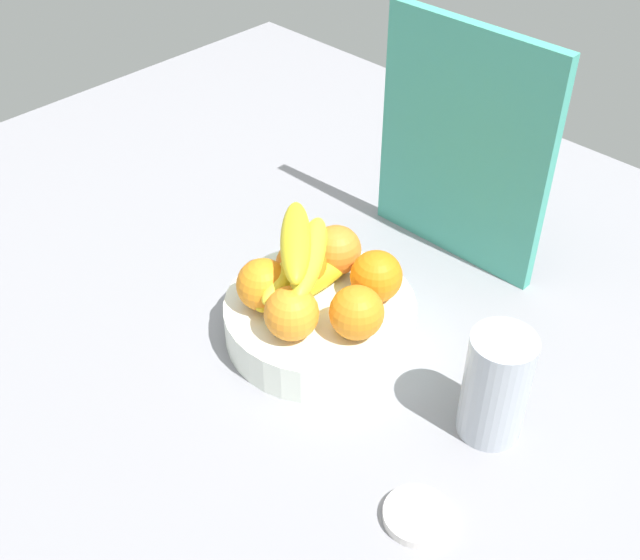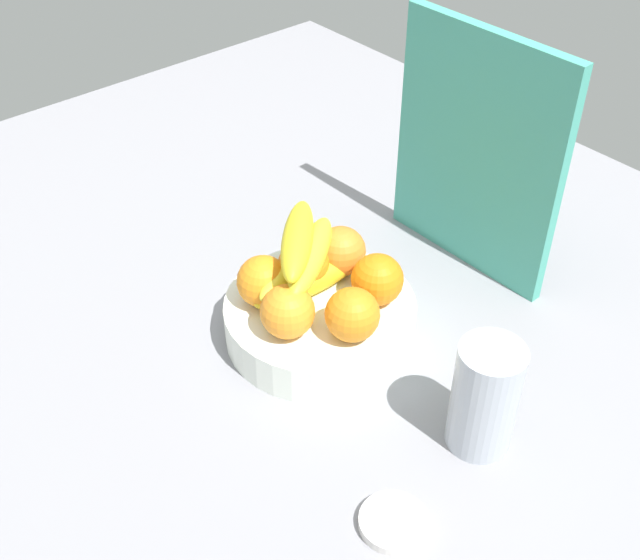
{
  "view_description": "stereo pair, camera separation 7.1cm",
  "coord_description": "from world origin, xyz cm",
  "px_view_note": "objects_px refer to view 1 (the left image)",
  "views": [
    {
      "loc": [
        52.59,
        -57.61,
        75.28
      ],
      "look_at": [
        -3.01,
        -0.89,
        9.62
      ],
      "focal_mm": 44.55,
      "sensor_mm": 36.0,
      "label": 1
    },
    {
      "loc": [
        57.45,
        -52.4,
        75.28
      ],
      "look_at": [
        -3.01,
        -0.89,
        9.62
      ],
      "focal_mm": 44.55,
      "sensor_mm": 36.0,
      "label": 2
    }
  ],
  "objects_px": {
    "orange_top_stack": "(292,313)",
    "orange_back_right": "(263,285)",
    "fruit_bowl": "(320,319)",
    "orange_center": "(336,250)",
    "banana_bunch": "(302,262)",
    "jar_lid": "(417,516)",
    "cutting_board": "(463,147)",
    "orange_front_left": "(357,313)",
    "thermos_tumbler": "(496,386)",
    "orange_back_left": "(300,266)",
    "orange_front_right": "(376,276)"
  },
  "relations": [
    {
      "from": "fruit_bowl",
      "to": "orange_center",
      "type": "distance_m",
      "value": 0.1
    },
    {
      "from": "orange_front_right",
      "to": "fruit_bowl",
      "type": "bearing_deg",
      "value": -124.95
    },
    {
      "from": "orange_center",
      "to": "orange_top_stack",
      "type": "height_order",
      "value": "same"
    },
    {
      "from": "banana_bunch",
      "to": "orange_top_stack",
      "type": "bearing_deg",
      "value": -54.19
    },
    {
      "from": "orange_back_right",
      "to": "banana_bunch",
      "type": "xyz_separation_m",
      "value": [
        0.02,
        0.05,
        0.02
      ]
    },
    {
      "from": "orange_front_right",
      "to": "orange_back_right",
      "type": "height_order",
      "value": "same"
    },
    {
      "from": "banana_bunch",
      "to": "orange_back_left",
      "type": "bearing_deg",
      "value": 151.29
    },
    {
      "from": "orange_back_left",
      "to": "thermos_tumbler",
      "type": "distance_m",
      "value": 0.31
    },
    {
      "from": "fruit_bowl",
      "to": "orange_front_left",
      "type": "distance_m",
      "value": 0.1
    },
    {
      "from": "orange_center",
      "to": "orange_top_stack",
      "type": "xyz_separation_m",
      "value": [
        0.05,
        -0.13,
        0.0
      ]
    },
    {
      "from": "orange_back_left",
      "to": "orange_back_right",
      "type": "distance_m",
      "value": 0.06
    },
    {
      "from": "orange_back_right",
      "to": "orange_top_stack",
      "type": "xyz_separation_m",
      "value": [
        0.07,
        -0.01,
        0.0
      ]
    },
    {
      "from": "banana_bunch",
      "to": "cutting_board",
      "type": "relative_size",
      "value": 0.49
    },
    {
      "from": "banana_bunch",
      "to": "cutting_board",
      "type": "bearing_deg",
      "value": 81.98
    },
    {
      "from": "orange_back_left",
      "to": "thermos_tumbler",
      "type": "bearing_deg",
      "value": 3.5
    },
    {
      "from": "fruit_bowl",
      "to": "orange_top_stack",
      "type": "height_order",
      "value": "orange_top_stack"
    },
    {
      "from": "banana_bunch",
      "to": "orange_center",
      "type": "bearing_deg",
      "value": 91.34
    },
    {
      "from": "orange_front_right",
      "to": "banana_bunch",
      "type": "height_order",
      "value": "banana_bunch"
    },
    {
      "from": "orange_front_left",
      "to": "orange_center",
      "type": "distance_m",
      "value": 0.13
    },
    {
      "from": "orange_top_stack",
      "to": "cutting_board",
      "type": "relative_size",
      "value": 0.19
    },
    {
      "from": "orange_front_left",
      "to": "orange_back_right",
      "type": "relative_size",
      "value": 1.0
    },
    {
      "from": "orange_front_right",
      "to": "orange_back_left",
      "type": "height_order",
      "value": "same"
    },
    {
      "from": "banana_bunch",
      "to": "fruit_bowl",
      "type": "bearing_deg",
      "value": 1.06
    },
    {
      "from": "orange_center",
      "to": "banana_bunch",
      "type": "height_order",
      "value": "banana_bunch"
    },
    {
      "from": "cutting_board",
      "to": "orange_front_left",
      "type": "bearing_deg",
      "value": -78.23
    },
    {
      "from": "orange_front_right",
      "to": "orange_back_left",
      "type": "distance_m",
      "value": 0.1
    },
    {
      "from": "orange_back_left",
      "to": "jar_lid",
      "type": "xyz_separation_m",
      "value": [
        0.32,
        -0.14,
        -0.09
      ]
    },
    {
      "from": "orange_back_right",
      "to": "thermos_tumbler",
      "type": "height_order",
      "value": "thermos_tumbler"
    },
    {
      "from": "orange_center",
      "to": "banana_bunch",
      "type": "distance_m",
      "value": 0.07
    },
    {
      "from": "cutting_board",
      "to": "jar_lid",
      "type": "relative_size",
      "value": 4.78
    },
    {
      "from": "jar_lid",
      "to": "orange_front_left",
      "type": "bearing_deg",
      "value": 148.71
    },
    {
      "from": "orange_center",
      "to": "thermos_tumbler",
      "type": "height_order",
      "value": "thermos_tumbler"
    },
    {
      "from": "orange_top_stack",
      "to": "orange_back_right",
      "type": "bearing_deg",
      "value": 169.33
    },
    {
      "from": "fruit_bowl",
      "to": "cutting_board",
      "type": "bearing_deg",
      "value": 88.4
    },
    {
      "from": "orange_back_left",
      "to": "jar_lid",
      "type": "height_order",
      "value": "orange_back_left"
    },
    {
      "from": "orange_back_left",
      "to": "orange_center",
      "type": "bearing_deg",
      "value": 79.97
    },
    {
      "from": "banana_bunch",
      "to": "thermos_tumbler",
      "type": "distance_m",
      "value": 0.3
    },
    {
      "from": "orange_back_left",
      "to": "cutting_board",
      "type": "xyz_separation_m",
      "value": [
        0.05,
        0.28,
        0.09
      ]
    },
    {
      "from": "orange_back_left",
      "to": "thermos_tumbler",
      "type": "height_order",
      "value": "thermos_tumbler"
    },
    {
      "from": "orange_front_right",
      "to": "orange_top_stack",
      "type": "height_order",
      "value": "same"
    },
    {
      "from": "orange_back_right",
      "to": "cutting_board",
      "type": "xyz_separation_m",
      "value": [
        0.06,
        0.34,
        0.09
      ]
    },
    {
      "from": "orange_back_right",
      "to": "fruit_bowl",
      "type": "bearing_deg",
      "value": 47.08
    },
    {
      "from": "orange_front_left",
      "to": "cutting_board",
      "type": "height_order",
      "value": "cutting_board"
    },
    {
      "from": "orange_center",
      "to": "orange_back_left",
      "type": "bearing_deg",
      "value": -100.03
    },
    {
      "from": "orange_back_right",
      "to": "cutting_board",
      "type": "height_order",
      "value": "cutting_board"
    },
    {
      "from": "orange_front_right",
      "to": "orange_top_stack",
      "type": "relative_size",
      "value": 1.0
    },
    {
      "from": "jar_lid",
      "to": "cutting_board",
      "type": "bearing_deg",
      "value": 123.16
    },
    {
      "from": "thermos_tumbler",
      "to": "cutting_board",
      "type": "bearing_deg",
      "value": 134.55
    },
    {
      "from": "fruit_bowl",
      "to": "thermos_tumbler",
      "type": "height_order",
      "value": "thermos_tumbler"
    },
    {
      "from": "orange_front_right",
      "to": "thermos_tumbler",
      "type": "xyz_separation_m",
      "value": [
        0.22,
        -0.04,
        -0.02
      ]
    }
  ]
}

